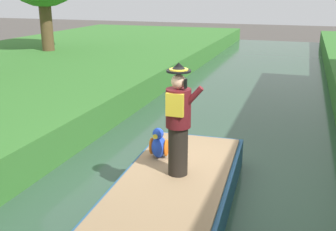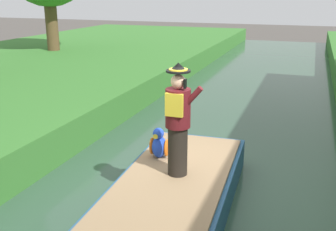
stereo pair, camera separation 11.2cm
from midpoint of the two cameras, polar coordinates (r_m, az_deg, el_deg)
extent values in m
plane|color=#4C4742|center=(7.55, 2.27, -11.12)|extent=(80.00, 80.00, 0.00)
cube|color=#33513D|center=(7.53, 2.27, -10.79)|extent=(5.64, 48.00, 0.10)
cube|color=#23517A|center=(6.77, 0.57, -11.03)|extent=(2.00, 4.28, 0.56)
cube|color=#997A56|center=(6.63, 0.57, -8.71)|extent=(1.84, 3.94, 0.05)
cylinder|color=black|center=(6.51, 0.94, -5.02)|extent=(0.32, 0.32, 0.82)
cylinder|color=#561419|center=(6.28, 0.98, 1.07)|extent=(0.40, 0.40, 0.62)
cube|color=gold|center=(6.07, 0.43, 1.50)|extent=(0.28, 0.06, 0.36)
sphere|color=#DBA884|center=(6.17, 1.00, 4.86)|extent=(0.23, 0.23, 0.23)
cylinder|color=black|center=(6.14, 1.00, 6.36)|extent=(0.38, 0.38, 0.03)
cone|color=black|center=(6.12, 1.01, 7.00)|extent=(0.26, 0.26, 0.12)
cylinder|color=gold|center=(6.13, 1.01, 6.59)|extent=(0.29, 0.29, 0.02)
cylinder|color=#561419|center=(6.13, 2.83, 2.40)|extent=(0.38, 0.09, 0.43)
cube|color=black|center=(6.08, 1.99, 4.56)|extent=(0.03, 0.08, 0.15)
ellipsoid|color=blue|center=(7.23, -1.74, -4.49)|extent=(0.26, 0.32, 0.40)
sphere|color=blue|center=(7.10, -1.87, -2.58)|extent=(0.20, 0.20, 0.20)
cone|color=yellow|center=(7.02, -2.16, -2.92)|extent=(0.09, 0.09, 0.09)
ellipsoid|color=orange|center=(7.28, -2.78, -4.35)|extent=(0.08, 0.20, 0.32)
ellipsoid|color=orange|center=(7.19, -0.69, -4.62)|extent=(0.08, 0.20, 0.32)
cylinder|color=brown|center=(19.70, -17.13, 12.53)|extent=(0.55, 0.55, 2.55)
camera|label=1|loc=(0.06, -90.48, -0.15)|focal=42.77mm
camera|label=2|loc=(0.06, 89.52, 0.15)|focal=42.77mm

